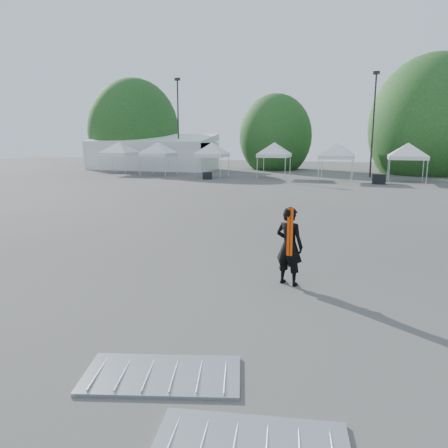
% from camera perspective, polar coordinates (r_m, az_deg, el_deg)
% --- Properties ---
extents(ground, '(120.00, 120.00, 0.00)m').
position_cam_1_polar(ground, '(13.38, 5.11, -5.04)').
color(ground, '#474442').
rests_on(ground, ground).
extents(marquee, '(15.00, 6.25, 4.23)m').
position_cam_1_polar(marquee, '(53.67, -9.43, 9.15)').
color(marquee, white).
rests_on(marquee, ground).
extents(light_pole_west, '(0.60, 0.25, 10.30)m').
position_cam_1_polar(light_pole_west, '(51.04, -6.01, 13.41)').
color(light_pole_west, black).
rests_on(light_pole_west, ground).
extents(light_pole_east, '(0.60, 0.25, 9.80)m').
position_cam_1_polar(light_pole_east, '(44.55, 18.95, 12.89)').
color(light_pole_east, black).
rests_on(light_pole_east, ground).
extents(tree_far_w, '(4.80, 4.80, 7.30)m').
position_cam_1_polar(tree_far_w, '(58.20, -11.68, 11.74)').
color(tree_far_w, '#382314').
rests_on(tree_far_w, ground).
extents(tree_mid_w, '(4.16, 4.16, 6.33)m').
position_cam_1_polar(tree_mid_w, '(53.64, 6.75, 11.31)').
color(tree_mid_w, '#382314').
rests_on(tree_mid_w, ground).
extents(tree_mid_e, '(5.12, 5.12, 7.79)m').
position_cam_1_polar(tree_mid_e, '(51.89, 25.62, 11.33)').
color(tree_mid_e, '#382314').
rests_on(tree_mid_e, ground).
extents(tent_a, '(4.38, 4.38, 3.88)m').
position_cam_1_polar(tent_a, '(48.02, -13.51, 10.07)').
color(tent_a, silver).
rests_on(tent_a, ground).
extents(tent_b, '(4.20, 4.20, 3.88)m').
position_cam_1_polar(tent_b, '(45.28, -8.61, 10.20)').
color(tent_b, silver).
rests_on(tent_b, ground).
extents(tent_c, '(3.88, 3.88, 3.88)m').
position_cam_1_polar(tent_c, '(42.40, -1.57, 10.26)').
color(tent_c, silver).
rests_on(tent_c, ground).
extents(tent_d, '(4.02, 4.02, 3.88)m').
position_cam_1_polar(tent_d, '(42.15, 6.60, 10.19)').
color(tent_d, silver).
rests_on(tent_d, ground).
extents(tent_e, '(4.16, 4.16, 3.88)m').
position_cam_1_polar(tent_e, '(39.86, 14.57, 9.86)').
color(tent_e, silver).
rests_on(tent_e, ground).
extents(tent_f, '(4.40, 4.40, 3.88)m').
position_cam_1_polar(tent_f, '(40.67, 22.95, 9.36)').
color(tent_f, silver).
rests_on(tent_f, ground).
extents(man, '(0.86, 0.70, 2.03)m').
position_cam_1_polar(man, '(11.26, 8.52, -2.84)').
color(man, black).
rests_on(man, ground).
extents(barrier_left, '(2.71, 1.87, 0.08)m').
position_cam_1_polar(barrier_left, '(7.39, -8.10, -18.86)').
color(barrier_left, '#A8ABB0').
rests_on(barrier_left, ground).
extents(barrier_mid, '(2.57, 1.62, 0.08)m').
position_cam_1_polar(barrier_mid, '(5.97, 3.55, -26.97)').
color(barrier_mid, '#A8ABB0').
rests_on(barrier_mid, ground).
extents(crate_west, '(0.94, 0.81, 0.63)m').
position_cam_1_polar(crate_west, '(40.29, -2.19, 6.31)').
color(crate_west, black).
rests_on(crate_west, ground).
extents(crate_mid, '(1.07, 0.85, 0.80)m').
position_cam_1_polar(crate_mid, '(38.30, 19.57, 5.55)').
color(crate_mid, black).
rests_on(crate_mid, ground).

